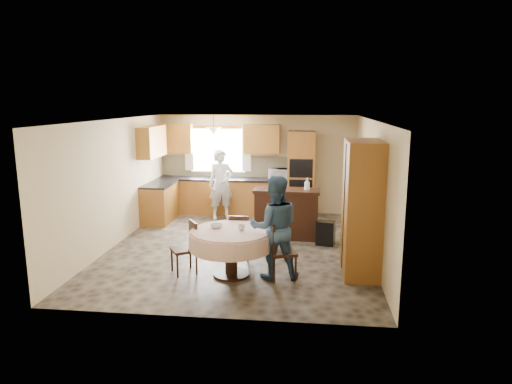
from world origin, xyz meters
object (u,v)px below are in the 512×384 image
at_px(person_dining, 275,228).
at_px(person_sink, 221,185).
at_px(oven_tower, 301,174).
at_px(cupboard, 362,208).
at_px(dining_table, 231,240).
at_px(chair_left, 188,245).
at_px(chair_right, 278,248).
at_px(sideboard, 287,215).
at_px(chair_back, 240,235).

bearing_deg(person_dining, person_sink, -77.40).
xyz_separation_m(oven_tower, cupboard, (1.07, -3.74, 0.05)).
xyz_separation_m(oven_tower, dining_table, (-1.06, -4.16, -0.45)).
relative_size(oven_tower, cupboard, 0.95).
bearing_deg(chair_left, person_sink, 149.08).
relative_size(oven_tower, person_dining, 1.26).
relative_size(cupboard, person_dining, 1.32).
xyz_separation_m(chair_left, person_dining, (1.46, -0.05, 0.36)).
bearing_deg(chair_right, cupboard, -88.43).
relative_size(chair_left, person_sink, 0.52).
height_order(sideboard, chair_back, sideboard).
bearing_deg(cupboard, chair_right, -160.81).
relative_size(sideboard, dining_table, 1.00).
height_order(dining_table, person_sink, person_sink).
bearing_deg(sideboard, person_dining, -90.29).
distance_m(oven_tower, cupboard, 3.89).
height_order(oven_tower, sideboard, oven_tower).
relative_size(oven_tower, chair_left, 2.41).
xyz_separation_m(oven_tower, chair_right, (-0.29, -4.21, -0.54)).
height_order(cupboard, chair_right, cupboard).
xyz_separation_m(oven_tower, chair_back, (-1.03, -3.43, -0.59)).
relative_size(dining_table, person_sink, 0.81).
relative_size(sideboard, cupboard, 0.62).
relative_size(chair_right, person_sink, 0.56).
xyz_separation_m(sideboard, dining_table, (-0.80, -2.25, 0.12)).
bearing_deg(chair_left, dining_table, 52.50).
bearing_deg(sideboard, dining_table, -107.62).
height_order(sideboard, chair_left, sideboard).
xyz_separation_m(oven_tower, sideboard, (-0.26, -1.91, -0.57)).
bearing_deg(oven_tower, chair_right, -93.97).
height_order(oven_tower, chair_right, oven_tower).
xyz_separation_m(cupboard, chair_left, (-2.88, -0.36, -0.63)).
bearing_deg(person_dining, chair_right, 123.82).
xyz_separation_m(sideboard, chair_back, (-0.77, -1.52, -0.01)).
bearing_deg(cupboard, sideboard, 126.02).
distance_m(oven_tower, chair_right, 4.26).
bearing_deg(sideboard, chair_right, -88.80).
xyz_separation_m(cupboard, chair_back, (-2.10, 0.31, -0.64)).
height_order(oven_tower, chair_left, oven_tower).
height_order(dining_table, chair_right, chair_right).
bearing_deg(oven_tower, person_sink, -165.56).
bearing_deg(chair_left, oven_tower, 123.42).
xyz_separation_m(chair_left, chair_back, (0.78, 0.67, -0.01)).
distance_m(oven_tower, sideboard, 2.01).
xyz_separation_m(chair_back, person_sink, (-0.89, 2.94, 0.37)).
bearing_deg(chair_back, sideboard, -119.17).
xyz_separation_m(dining_table, person_dining, (0.71, 0.01, 0.24)).
height_order(oven_tower, dining_table, oven_tower).
height_order(sideboard, dining_table, sideboard).
bearing_deg(person_sink, chair_right, -89.30).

